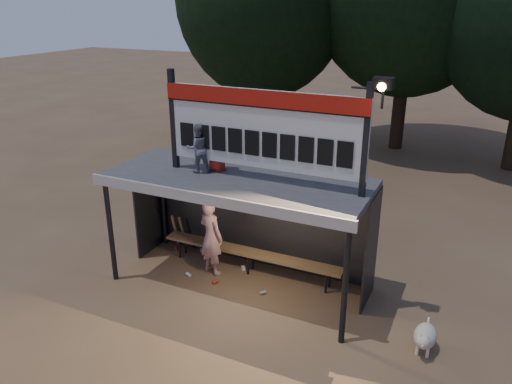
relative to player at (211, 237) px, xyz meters
The scene contains 10 objects.
ground 1.12m from the player, 14.94° to the right, with size 80.00×80.00×0.00m, color brown.
player is the anchor object (origin of this frame).
child_a 1.98m from the player, 101.72° to the right, with size 0.46×0.36×0.94m, color slate.
child_b 2.02m from the player, ahead, with size 0.51×0.33×1.04m, color #B22A1B.
dugout_shelter 1.25m from the player, ahead, with size 5.10×2.08×2.32m.
scoreboard_assembly 2.81m from the player, ahead, with size 4.10×0.27×1.99m.
bench 0.90m from the player, 26.07° to the left, with size 4.00×0.35×0.48m.
dog 4.52m from the player, ahead, with size 0.36×0.81×0.49m.
bats 1.35m from the player, 150.84° to the left, with size 0.48×0.33×0.84m.
litter 0.89m from the player, 24.61° to the left, with size 4.04×1.18×0.08m.
Camera 1 is at (4.04, -7.80, 5.42)m, focal length 35.00 mm.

